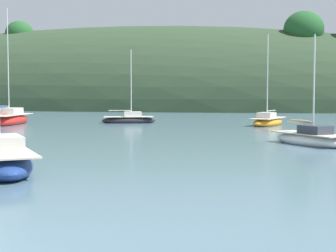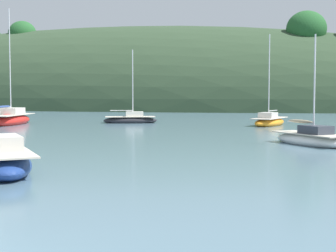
{
  "view_description": "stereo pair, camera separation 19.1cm",
  "coord_description": "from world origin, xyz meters",
  "px_view_note": "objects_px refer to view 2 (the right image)",
  "views": [
    {
      "loc": [
        6.26,
        -7.05,
        3.03
      ],
      "look_at": [
        0.0,
        20.0,
        1.2
      ],
      "focal_mm": 55.35,
      "sensor_mm": 36.0,
      "label": 1
    },
    {
      "loc": [
        6.45,
        -7.01,
        3.03
      ],
      "look_at": [
        0.0,
        20.0,
        1.2
      ],
      "focal_mm": 55.35,
      "sensor_mm": 36.0,
      "label": 2
    }
  ],
  "objects_px": {
    "sailboat_teal_outer": "(311,139)",
    "sailboat_navy_dinghy": "(131,120)",
    "sailboat_white_near": "(269,121)",
    "sailboat_cream_ketch": "(10,119)"
  },
  "relations": [
    {
      "from": "sailboat_teal_outer",
      "to": "sailboat_navy_dinghy",
      "type": "xyz_separation_m",
      "value": [
        -16.38,
        17.61,
        -0.01
      ]
    },
    {
      "from": "sailboat_navy_dinghy",
      "to": "sailboat_white_near",
      "type": "distance_m",
      "value": 13.38
    },
    {
      "from": "sailboat_white_near",
      "to": "sailboat_cream_ketch",
      "type": "bearing_deg",
      "value": -170.43
    },
    {
      "from": "sailboat_teal_outer",
      "to": "sailboat_white_near",
      "type": "distance_m",
      "value": 17.23
    },
    {
      "from": "sailboat_cream_ketch",
      "to": "sailboat_teal_outer",
      "type": "relative_size",
      "value": 1.71
    },
    {
      "from": "sailboat_cream_ketch",
      "to": "sailboat_white_near",
      "type": "bearing_deg",
      "value": 9.57
    },
    {
      "from": "sailboat_cream_ketch",
      "to": "sailboat_navy_dinghy",
      "type": "relative_size",
      "value": 1.51
    },
    {
      "from": "sailboat_cream_ketch",
      "to": "sailboat_white_near",
      "type": "height_order",
      "value": "sailboat_cream_ketch"
    },
    {
      "from": "sailboat_teal_outer",
      "to": "sailboat_cream_ketch",
      "type": "bearing_deg",
      "value": 154.17
    },
    {
      "from": "sailboat_teal_outer",
      "to": "sailboat_white_near",
      "type": "xyz_separation_m",
      "value": [
        -3.02,
        16.96,
        0.02
      ]
    }
  ]
}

